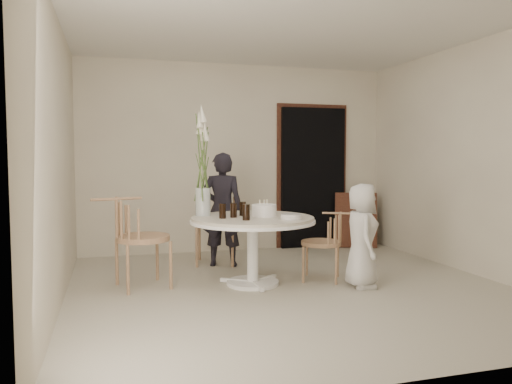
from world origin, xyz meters
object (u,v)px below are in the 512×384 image
object	(u,v)px
boy	(362,236)
table	(253,227)
birthday_cake	(264,210)
chair_far	(216,214)
chair_right	(331,236)
girl	(222,209)
chair_left	(130,229)
flower_vase	(203,170)

from	to	relation	value
boy	table	bearing A→B (deg)	85.10
boy	birthday_cake	world-z (taller)	boy
chair_far	chair_right	size ratio (longest dim) A/B	1.25
girl	boy	bearing A→B (deg)	148.91
table	chair_right	size ratio (longest dim) A/B	1.73
chair_far	boy	xyz separation A→B (m)	(1.21, -1.70, -0.08)
chair_left	flower_vase	size ratio (longest dim) A/B	0.81
chair_right	chair_left	world-z (taller)	chair_left
chair_right	table	bearing A→B (deg)	-66.11
flower_vase	chair_left	bearing A→B (deg)	-174.87
chair_far	table	bearing A→B (deg)	-69.78
chair_left	flower_vase	world-z (taller)	flower_vase
chair_left	girl	xyz separation A→B (m)	(1.15, 0.82, 0.09)
table	birthday_cake	size ratio (longest dim) A/B	5.01
chair_far	flower_vase	distance (m)	1.24
chair_left	birthday_cake	size ratio (longest dim) A/B	3.63
chair_right	girl	bearing A→B (deg)	-109.03
chair_far	boy	bearing A→B (deg)	-40.44
chair_left	girl	bearing A→B (deg)	-67.64
chair_right	flower_vase	size ratio (longest dim) A/B	0.64
table	flower_vase	size ratio (longest dim) A/B	1.11
chair_far	flower_vase	size ratio (longest dim) A/B	0.80
table	chair_right	distance (m)	0.89
chair_right	girl	xyz separation A→B (m)	(-0.99, 1.07, 0.21)
chair_far	flower_vase	world-z (taller)	flower_vase
chair_far	boy	world-z (taller)	boy
chair_right	boy	world-z (taller)	boy
chair_right	chair_left	distance (m)	2.16
chair_far	chair_right	xyz separation A→B (m)	(1.01, -1.35, -0.12)
chair_far	chair_left	xyz separation A→B (m)	(-1.13, -1.10, 0.00)
table	boy	world-z (taller)	boy
chair_left	birthday_cake	xyz separation A→B (m)	(1.39, -0.17, 0.17)
table	chair_far	size ratio (longest dim) A/B	1.39
birthday_cake	chair_right	bearing A→B (deg)	-6.24
chair_right	boy	distance (m)	0.40
chair_far	chair_right	world-z (taller)	chair_far
chair_left	chair_far	bearing A→B (deg)	-58.72
chair_right	boy	bearing A→B (deg)	57.17
flower_vase	boy	bearing A→B (deg)	-23.32
chair_right	chair_left	bearing A→B (deg)	-68.46
chair_far	boy	distance (m)	2.08
table	chair_far	xyz separation A→B (m)	(-0.14, 1.28, 0.00)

